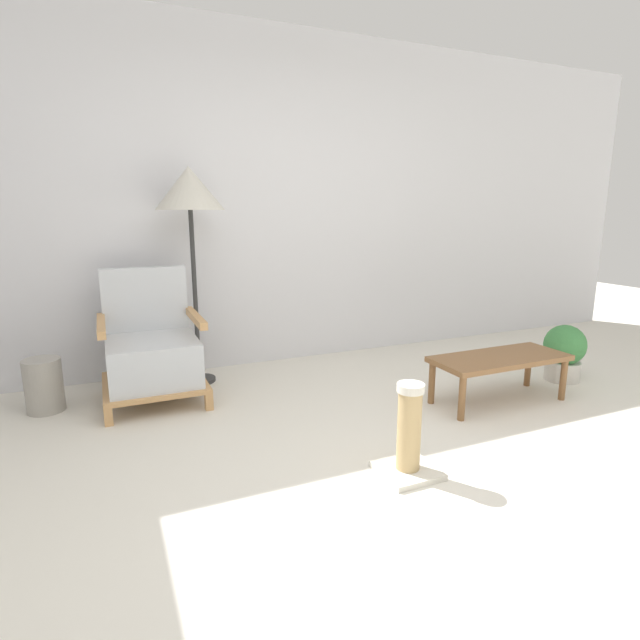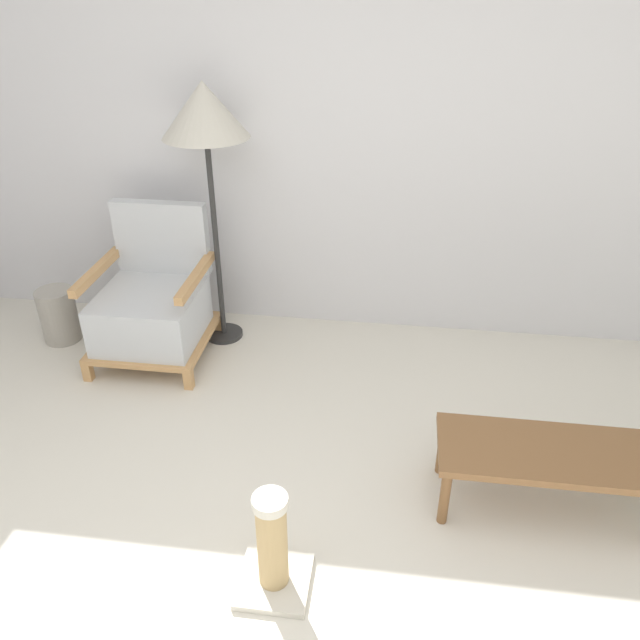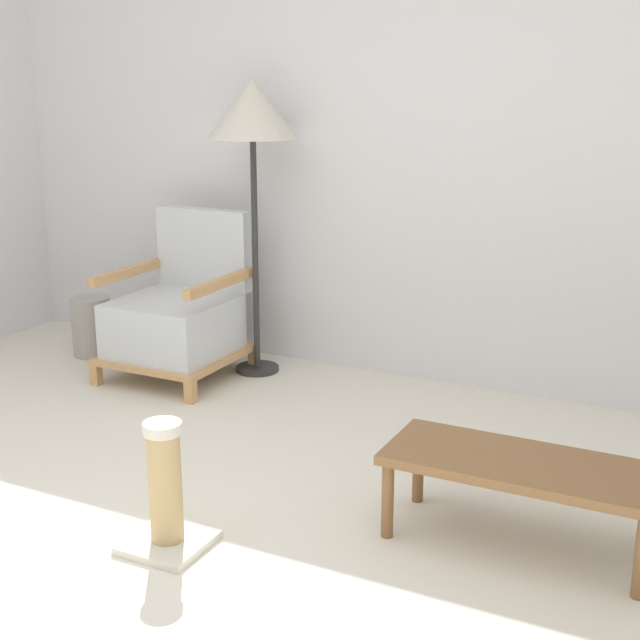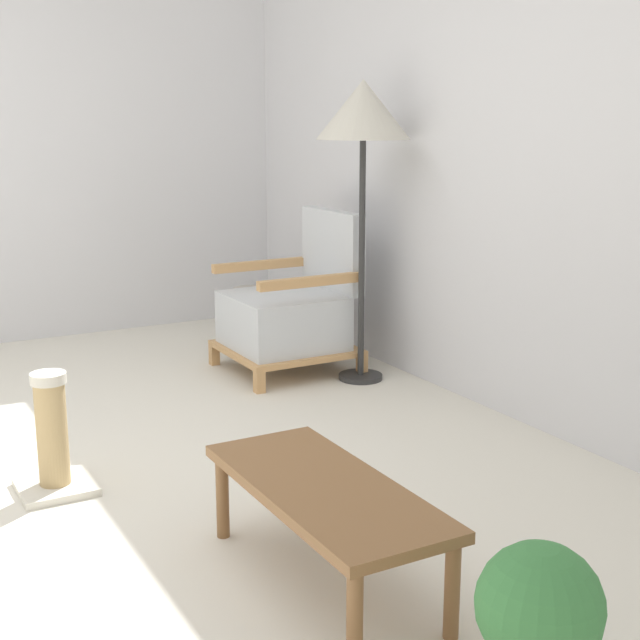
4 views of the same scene
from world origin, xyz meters
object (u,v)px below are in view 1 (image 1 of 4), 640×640
object	(u,v)px
armchair	(152,352)
potted_plant	(564,351)
vase	(44,385)
floor_lamp	(190,194)
scratching_post	(409,438)
coffee_table	(500,362)

from	to	relation	value
armchair	potted_plant	size ratio (longest dim) A/B	2.05
potted_plant	vase	bearing A→B (deg)	165.80
floor_lamp	potted_plant	world-z (taller)	floor_lamp
armchair	floor_lamp	distance (m)	1.14
potted_plant	floor_lamp	bearing A→B (deg)	157.06
floor_lamp	potted_plant	xyz separation A→B (m)	(2.57, -1.09, -1.17)
armchair	floor_lamp	xyz separation A→B (m)	(0.35, 0.24, 1.06)
floor_lamp	vase	bearing A→B (deg)	-170.10
floor_lamp	vase	size ratio (longest dim) A/B	4.54
vase	potted_plant	xyz separation A→B (m)	(3.60, -0.91, 0.05)
vase	potted_plant	distance (m)	3.71
armchair	floor_lamp	size ratio (longest dim) A/B	0.56
scratching_post	coffee_table	bearing A→B (deg)	27.38
coffee_table	potted_plant	size ratio (longest dim) A/B	2.18
armchair	vase	size ratio (longest dim) A/B	2.54
floor_lamp	potted_plant	size ratio (longest dim) A/B	3.66
potted_plant	armchair	bearing A→B (deg)	163.89
coffee_table	potted_plant	world-z (taller)	potted_plant
floor_lamp	potted_plant	bearing A→B (deg)	-22.94
coffee_table	potted_plant	bearing A→B (deg)	10.49
floor_lamp	coffee_table	distance (m)	2.44
vase	floor_lamp	bearing A→B (deg)	9.90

